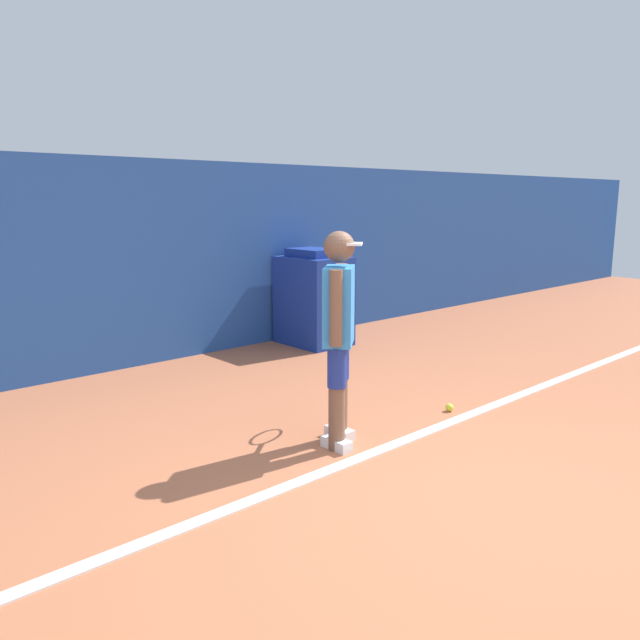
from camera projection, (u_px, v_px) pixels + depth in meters
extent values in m
plane|color=#B76642|center=(447.00, 504.00, 3.72)|extent=(24.00, 24.00, 0.00)
cube|color=#234C99|center=(124.00, 265.00, 6.57)|extent=(24.00, 0.10, 2.22)
cube|color=white|center=(351.00, 462.00, 4.30)|extent=(21.60, 0.10, 0.01)
cylinder|color=brown|center=(337.00, 418.00, 4.49)|extent=(0.12, 0.12, 0.47)
cylinder|color=navy|center=(337.00, 367.00, 4.42)|extent=(0.14, 0.14, 0.29)
cube|color=white|center=(337.00, 444.00, 4.53)|extent=(0.10, 0.24, 0.08)
cylinder|color=brown|center=(340.00, 408.00, 4.71)|extent=(0.12, 0.12, 0.47)
cylinder|color=navy|center=(340.00, 360.00, 4.63)|extent=(0.14, 0.14, 0.29)
cube|color=white|center=(339.00, 433.00, 4.74)|extent=(0.10, 0.24, 0.08)
cube|color=#338CE0|center=(339.00, 306.00, 4.45)|extent=(0.39, 0.37, 0.56)
sphere|color=brown|center=(339.00, 247.00, 4.37)|extent=(0.22, 0.22, 0.22)
cube|color=white|center=(353.00, 244.00, 4.35)|extent=(0.21, 0.21, 0.02)
cylinder|color=brown|center=(336.00, 308.00, 4.25)|extent=(0.09, 0.09, 0.53)
cylinder|color=brown|center=(341.00, 299.00, 4.63)|extent=(0.09, 0.09, 0.53)
cylinder|color=black|center=(342.00, 331.00, 4.79)|extent=(0.18, 0.16, 0.03)
torus|color=yellow|center=(345.00, 325.00, 5.03)|extent=(0.24, 0.21, 0.30)
sphere|color=#D1E533|center=(450.00, 407.00, 5.34)|extent=(0.07, 0.07, 0.07)
cube|color=navy|center=(314.00, 301.00, 7.76)|extent=(0.64, 0.84, 1.09)
cube|color=navy|center=(314.00, 253.00, 7.64)|extent=(0.45, 0.59, 0.10)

